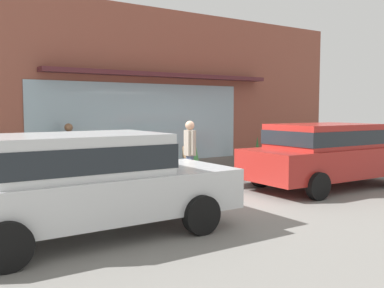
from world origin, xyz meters
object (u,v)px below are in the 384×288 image
potted_plant_window_left (257,153)px  pedestrian_passerby (69,149)px  potted_plant_window_right (195,158)px  fire_hydrant (161,171)px  potted_plant_by_entrance (31,179)px  potted_plant_window_center (149,163)px  pedestrian_with_handbag (190,149)px  parked_car_silver (86,179)px  parked_car_red (327,152)px

potted_plant_window_left → pedestrian_passerby: bearing=177.1°
potted_plant_window_left → potted_plant_window_right: (-2.51, -0.06, -0.01)m
fire_hydrant → potted_plant_by_entrance: bearing=143.9°
pedestrian_passerby → potted_plant_window_center: (2.22, -0.13, -0.49)m
potted_plant_window_right → potted_plant_window_center: (-1.37, 0.25, -0.08)m
pedestrian_with_handbag → potted_plant_window_center: 2.03m
parked_car_silver → potted_plant_window_right: 6.36m
parked_car_silver → potted_plant_window_center: parked_car_silver is taller
fire_hydrant → parked_car_silver: 3.76m
potted_plant_window_center → potted_plant_window_left: bearing=-2.7°
pedestrian_with_handbag → parked_car_silver: (-3.50, -2.41, -0.07)m
parked_car_red → potted_plant_window_right: (-1.54, 3.48, -0.39)m
pedestrian_passerby → parked_car_red: size_ratio=0.35×
fire_hydrant → potted_plant_window_left: bearing=20.1°
parked_car_red → potted_plant_window_right: bearing=115.6°
pedestrian_passerby → potted_plant_window_center: 2.28m
pedestrian_passerby → potted_plant_window_right: size_ratio=1.50×
potted_plant_window_left → parked_car_silver: bearing=-150.3°
pedestrian_passerby → potted_plant_window_left: size_ratio=1.50×
potted_plant_window_center → fire_hydrant: bearing=-110.3°
potted_plant_by_entrance → potted_plant_window_right: (4.58, -0.24, 0.24)m
fire_hydrant → potted_plant_window_right: 2.61m
parked_car_red → pedestrian_with_handbag: bearing=150.1°
potted_plant_window_center → potted_plant_by_entrance: bearing=-179.9°
potted_plant_window_center → potted_plant_window_right: bearing=-10.2°
fire_hydrant → pedestrian_passerby: 2.54m
pedestrian_passerby → potted_plant_window_center: bearing=155.2°
fire_hydrant → potted_plant_window_center: size_ratio=1.16×
parked_car_silver → potted_plant_window_right: size_ratio=4.34×
parked_car_red → pedestrian_passerby: bearing=144.8°
fire_hydrant → pedestrian_with_handbag: 0.88m
fire_hydrant → parked_car_red: bearing=-27.6°
potted_plant_by_entrance → pedestrian_with_handbag: bearing=-31.0°
parked_car_silver → pedestrian_passerby: bearing=75.1°
potted_plant_window_right → potted_plant_window_center: potted_plant_window_right is taller
pedestrian_with_handbag → potted_plant_by_entrance: bearing=70.3°
pedestrian_with_handbag → parked_car_silver: bearing=135.9°
potted_plant_by_entrance → potted_plant_window_right: bearing=-3.0°
fire_hydrant → pedestrian_with_handbag: pedestrian_with_handbag is taller
pedestrian_passerby → potted_plant_window_center: pedestrian_passerby is taller
fire_hydrant → potted_plant_by_entrance: 3.14m
parked_car_red → potted_plant_window_right: size_ratio=4.33×
parked_car_red → potted_plant_window_left: bearing=76.4°
potted_plant_by_entrance → potted_plant_window_center: 3.22m
potted_plant_window_left → potted_plant_window_center: (-3.88, 0.18, -0.08)m
pedestrian_passerby → potted_plant_window_right: pedestrian_passerby is taller
potted_plant_by_entrance → potted_plant_window_center: size_ratio=0.61×
parked_car_silver → potted_plant_by_entrance: size_ratio=9.11×
potted_plant_window_center → parked_car_red: bearing=-52.0°
potted_plant_window_right → potted_plant_window_center: size_ratio=1.29×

